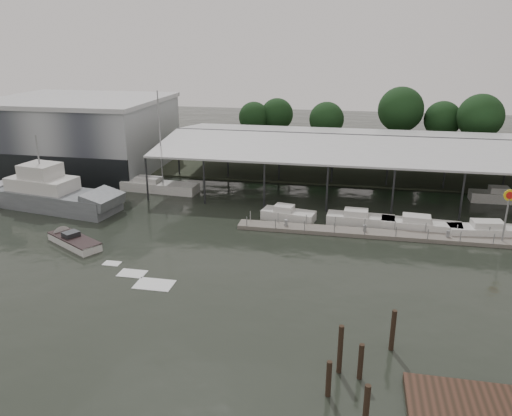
% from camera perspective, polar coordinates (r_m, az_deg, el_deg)
% --- Properties ---
extents(ground, '(200.00, 200.00, 0.00)m').
position_cam_1_polar(ground, '(44.38, -6.08, -6.51)').
color(ground, black).
rests_on(ground, ground).
extents(land_strip_far, '(140.00, 30.00, 0.30)m').
position_cam_1_polar(land_strip_far, '(83.28, 2.36, 5.86)').
color(land_strip_far, '#34392B').
rests_on(land_strip_far, ground).
extents(land_strip_west, '(20.00, 40.00, 0.30)m').
position_cam_1_polar(land_strip_west, '(87.95, -25.80, 4.68)').
color(land_strip_west, '#34392B').
rests_on(land_strip_west, ground).
extents(storage_warehouse, '(24.50, 20.50, 10.50)m').
position_cam_1_polar(storage_warehouse, '(80.30, -19.38, 8.09)').
color(storage_warehouse, '#9AA0A4').
rests_on(storage_warehouse, ground).
extents(covered_boat_shed, '(58.24, 24.00, 6.96)m').
position_cam_1_polar(covered_boat_shed, '(67.58, 15.05, 7.36)').
color(covered_boat_shed, '#BCBFC1').
rests_on(covered_boat_shed, ground).
extents(trawler_dock, '(3.00, 18.00, 0.50)m').
position_cam_1_polar(trawler_dock, '(69.71, -26.79, 1.29)').
color(trawler_dock, slate).
rests_on(trawler_dock, ground).
extents(floating_dock, '(28.00, 2.00, 1.40)m').
position_cam_1_polar(floating_dock, '(51.80, 13.38, -2.86)').
color(floating_dock, slate).
rests_on(floating_dock, ground).
extents(shell_fuel_sign, '(1.10, 0.18, 5.55)m').
position_cam_1_polar(shell_fuel_sign, '(52.59, 26.84, 0.20)').
color(shell_fuel_sign, gray).
rests_on(shell_fuel_sign, ground).
extents(grey_trawler, '(17.71, 7.45, 8.84)m').
position_cam_1_polar(grey_trawler, '(62.79, -22.35, 1.40)').
color(grey_trawler, slate).
rests_on(grey_trawler, ground).
extents(white_sailboat, '(10.30, 3.41, 13.04)m').
position_cam_1_polar(white_sailboat, '(65.87, -11.09, 2.44)').
color(white_sailboat, white).
rests_on(white_sailboat, ground).
extents(speedboat_underway, '(16.48, 10.22, 2.00)m').
position_cam_1_polar(speedboat_underway, '(51.59, -20.37, -3.44)').
color(speedboat_underway, white).
rests_on(speedboat_underway, ground).
extents(moored_cruiser_0, '(6.07, 3.20, 1.70)m').
position_cam_1_polar(moored_cruiser_0, '(54.63, 3.66, -0.74)').
color(moored_cruiser_0, white).
rests_on(moored_cruiser_0, ground).
extents(moored_cruiser_1, '(7.17, 2.58, 1.70)m').
position_cam_1_polar(moored_cruiser_1, '(54.30, 11.77, -1.25)').
color(moored_cruiser_1, white).
rests_on(moored_cruiser_1, ground).
extents(moored_cruiser_2, '(8.13, 2.86, 1.70)m').
position_cam_1_polar(moored_cruiser_2, '(54.15, 18.25, -1.89)').
color(moored_cruiser_2, white).
rests_on(moored_cruiser_2, ground).
extents(moored_cruiser_3, '(8.68, 3.20, 1.70)m').
position_cam_1_polar(moored_cruiser_3, '(55.24, 25.26, -2.38)').
color(moored_cruiser_3, white).
rests_on(moored_cruiser_3, ground).
extents(mooring_pilings, '(4.31, 10.77, 3.78)m').
position_cam_1_polar(mooring_pilings, '(29.78, 11.05, -18.61)').
color(mooring_pilings, '#312418').
rests_on(mooring_pilings, ground).
extents(horizon_tree_line, '(65.86, 11.52, 11.27)m').
position_cam_1_polar(horizon_tree_line, '(88.20, 18.73, 9.72)').
color(horizon_tree_line, black).
rests_on(horizon_tree_line, ground).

